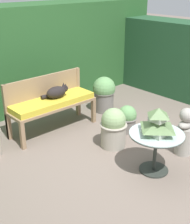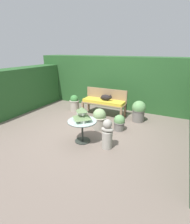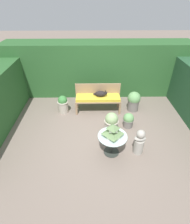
{
  "view_description": "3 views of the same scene",
  "coord_description": "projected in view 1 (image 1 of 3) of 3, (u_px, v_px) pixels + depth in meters",
  "views": [
    {
      "loc": [
        -2.56,
        -2.62,
        2.25
      ],
      "look_at": [
        0.17,
        0.38,
        0.49
      ],
      "focal_mm": 50.0,
      "sensor_mm": 36.0,
      "label": 1
    },
    {
      "loc": [
        2.16,
        -3.8,
        2.07
      ],
      "look_at": [
        0.14,
        0.17,
        0.45
      ],
      "focal_mm": 28.0,
      "sensor_mm": 36.0,
      "label": 2
    },
    {
      "loc": [
        -0.21,
        -3.55,
        3.2
      ],
      "look_at": [
        -0.15,
        0.17,
        0.6
      ],
      "focal_mm": 28.0,
      "sensor_mm": 36.0,
      "label": 3
    }
  ],
  "objects": [
    {
      "name": "patio_table",
      "position": [
        156.0,
        141.0,
        3.78
      ],
      "size": [
        0.67,
        0.67,
        0.53
      ],
      "color": "#2D332D",
      "rests_on": "ground"
    },
    {
      "name": "cat",
      "position": [
        57.0,
        92.0,
        4.79
      ],
      "size": [
        0.42,
        0.23,
        0.21
      ],
      "rotation": [
        0.0,
        0.0,
        -0.07
      ],
      "color": "black",
      "rests_on": "garden_bench"
    },
    {
      "name": "pagoda_birdhouse",
      "position": [
        158.0,
        123.0,
        3.68
      ],
      "size": [
        0.38,
        0.38,
        0.33
      ],
      "color": "#B2BCA8",
      "rests_on": "patio_table"
    },
    {
      "name": "garden_bust",
      "position": [
        185.0,
        133.0,
        4.21
      ],
      "size": [
        0.28,
        0.23,
        0.68
      ],
      "rotation": [
        0.0,
        0.0,
        0.06
      ],
      "color": "#A39E93",
      "rests_on": "ground"
    },
    {
      "name": "foliage_hedge_back",
      "position": [
        9.0,
        59.0,
        5.57
      ],
      "size": [
        6.4,
        0.96,
        1.82
      ],
      "primitive_type": "cube",
      "color": "#285628",
      "rests_on": "ground"
    },
    {
      "name": "potted_plant_table_near",
      "position": [
        127.0,
        119.0,
        4.87
      ],
      "size": [
        0.31,
        0.31,
        0.43
      ],
      "color": "slate",
      "rests_on": "ground"
    },
    {
      "name": "ground",
      "position": [
        104.0,
        156.0,
        4.25
      ],
      "size": [
        30.0,
        30.0,
        0.0
      ],
      "primitive_type": "plane",
      "color": "#75665B"
    },
    {
      "name": "garden_bench",
      "position": [
        53.0,
        104.0,
        4.82
      ],
      "size": [
        1.4,
        0.46,
        0.53
      ],
      "color": "#937556",
      "rests_on": "ground"
    },
    {
      "name": "bench_backrest",
      "position": [
        44.0,
        90.0,
        4.89
      ],
      "size": [
        1.4,
        0.06,
        0.85
      ],
      "color": "#937556",
      "rests_on": "ground"
    },
    {
      "name": "potted_plant_bench_right",
      "position": [
        104.0,
        93.0,
        5.58
      ],
      "size": [
        0.41,
        0.41,
        0.64
      ],
      "color": "slate",
      "rests_on": "ground"
    },
    {
      "name": "potted_plant_hedge_corner",
      "position": [
        113.0,
        128.0,
        4.4
      ],
      "size": [
        0.39,
        0.39,
        0.58
      ],
      "color": "#ADA393",
      "rests_on": "ground"
    }
  ]
}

